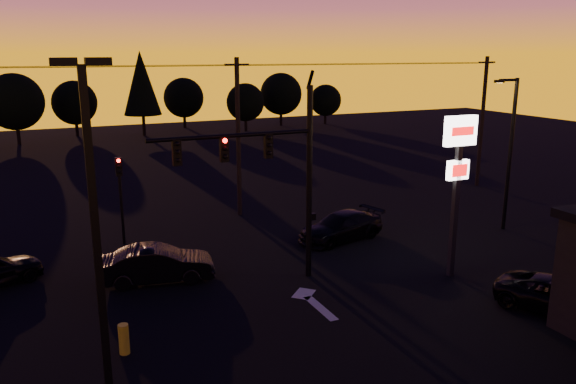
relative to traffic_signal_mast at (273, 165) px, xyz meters
name	(u,v)px	position (x,y,z in m)	size (l,w,h in m)	color
ground	(321,322)	(0.10, -3.99, -4.94)	(120.00, 120.00, 0.00)	black
lane_arrow	(312,301)	(0.60, -2.33, -4.93)	(1.20, 3.10, 0.01)	beige
traffic_signal_mast	(273,165)	(0.00, 0.00, 0.00)	(6.79, 0.52, 8.58)	black
secondary_signal	(120,188)	(-4.90, 7.49, -2.07)	(0.30, 0.31, 4.35)	black
parking_lot_light	(96,231)	(-7.40, -6.99, 0.33)	(1.25, 0.30, 9.14)	black
pylon_sign	(458,162)	(7.10, -2.49, -0.02)	(1.50, 0.28, 6.80)	black
streetlight	(509,148)	(14.01, 1.51, -0.52)	(1.55, 0.35, 8.00)	black
utility_pole_1	(238,137)	(2.10, 10.01, -0.34)	(1.40, 0.26, 9.00)	black
utility_pole_2	(482,121)	(20.10, 10.01, -0.34)	(1.40, 0.26, 9.00)	black
power_wires	(237,65)	(2.10, 10.01, 3.63)	(36.00, 1.22, 0.07)	black
bollard	(124,339)	(-6.53, -3.29, -4.44)	(0.33, 0.33, 0.99)	gold
tree_2	(15,102)	(-9.90, 44.01, -0.57)	(5.77, 5.78, 7.26)	black
tree_3	(75,103)	(-3.90, 48.01, -1.19)	(4.95, 4.95, 6.22)	black
tree_4	(141,83)	(3.10, 45.01, 0.99)	(4.18, 4.18, 9.50)	black
tree_5	(184,98)	(9.10, 50.01, -1.19)	(4.95, 4.95, 6.22)	black
tree_6	(245,102)	(15.10, 44.01, -1.50)	(4.54, 4.54, 5.71)	black
tree_7	(281,94)	(21.10, 47.01, -0.88)	(5.36, 5.36, 6.74)	black
tree_8	(326,100)	(27.10, 46.01, -1.82)	(4.12, 4.12, 5.19)	black
car_mid	(158,264)	(-4.34, 2.05, -4.18)	(1.59, 4.57, 1.51)	black
car_right	(341,226)	(5.24, 3.59, -4.25)	(1.93, 4.74, 1.38)	black
suv_parked	(561,297)	(8.35, -6.98, -4.31)	(2.09, 4.53, 1.26)	black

